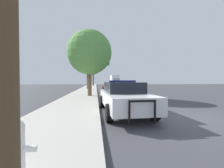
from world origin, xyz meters
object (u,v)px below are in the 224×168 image
object	(u,v)px
traffic_light	(96,68)
police_car	(123,96)
car_background_oncoming	(123,84)
tree_sidewalk_far	(93,67)
car_background_midblock	(110,86)
box_truck	(114,80)
tree_sidewalk_near	(90,53)
fire_hydrant	(16,147)

from	to	relation	value
traffic_light	police_car	bearing A→B (deg)	-86.27
car_background_oncoming	tree_sidewalk_far	bearing A→B (deg)	-57.65
car_background_midblock	box_truck	world-z (taller)	box_truck
traffic_light	tree_sidewalk_far	world-z (taller)	tree_sidewalk_far
car_background_midblock	tree_sidewalk_near	distance (m)	8.67
fire_hydrant	tree_sidewalk_far	size ratio (longest dim) A/B	0.12
car_background_midblock	tree_sidewalk_near	bearing A→B (deg)	-109.28
car_background_midblock	police_car	bearing A→B (deg)	-93.15
box_truck	tree_sidewalk_far	xyz separation A→B (m)	(-6.82, -7.56, 3.44)
box_truck	tree_sidewalk_far	world-z (taller)	tree_sidewalk_far
car_background_midblock	tree_sidewalk_far	bearing A→B (deg)	97.46
car_background_midblock	tree_sidewalk_near	size ratio (longest dim) A/B	0.70
car_background_midblock	tree_sidewalk_far	distance (m)	20.28
tree_sidewalk_near	fire_hydrant	bearing A→B (deg)	-92.78
traffic_light	car_background_midblock	xyz separation A→B (m)	(1.91, -4.14, -3.01)
police_car	car_background_midblock	size ratio (longest dim) A/B	1.20
police_car	car_background_oncoming	distance (m)	23.02
box_truck	car_background_oncoming	bearing A→B (deg)	87.24
fire_hydrant	traffic_light	world-z (taller)	traffic_light
tree_sidewalk_far	tree_sidewalk_near	xyz separation A→B (m)	(0.13, -27.13, -1.05)
car_background_oncoming	fire_hydrant	bearing A→B (deg)	80.98
box_truck	tree_sidewalk_near	size ratio (longest dim) A/B	1.22
traffic_light	box_truck	world-z (taller)	traffic_light
car_background_oncoming	box_truck	bearing A→B (deg)	-87.77
fire_hydrant	car_background_midblock	bearing A→B (deg)	80.76
fire_hydrant	car_background_midblock	distance (m)	19.60
car_background_oncoming	box_truck	xyz separation A→B (m)	(0.72, 19.05, 0.99)
car_background_midblock	box_truck	bearing A→B (deg)	80.98
tree_sidewalk_near	car_background_oncoming	bearing A→B (deg)	69.11
tree_sidewalk_near	car_background_midblock	bearing A→B (deg)	71.13
fire_hydrant	box_truck	distance (m)	47.08
box_truck	fire_hydrant	bearing A→B (deg)	80.53
police_car	fire_hydrant	xyz separation A→B (m)	(-2.45, -4.80, -0.20)
traffic_light	tree_sidewalk_near	distance (m)	11.70
fire_hydrant	car_background_midblock	world-z (taller)	car_background_midblock
traffic_light	car_background_oncoming	world-z (taller)	traffic_light
police_car	box_truck	xyz separation A→B (m)	(4.80, 41.70, 0.98)
tree_sidewalk_near	box_truck	bearing A→B (deg)	79.09
tree_sidewalk_far	police_car	bearing A→B (deg)	-86.63
fire_hydrant	tree_sidewalk_near	size ratio (longest dim) A/B	0.14
fire_hydrant	box_truck	world-z (taller)	box_truck
police_car	tree_sidewalk_far	world-z (taller)	tree_sidewalk_far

